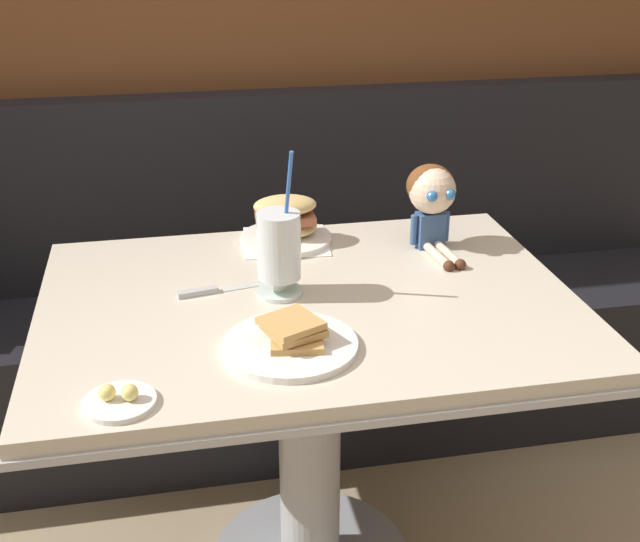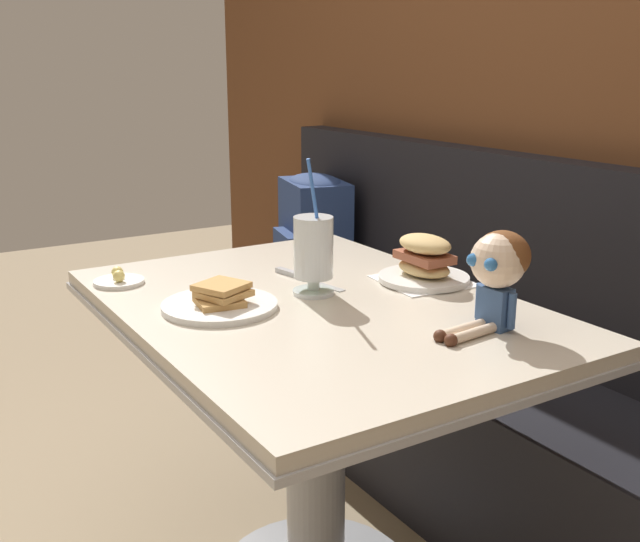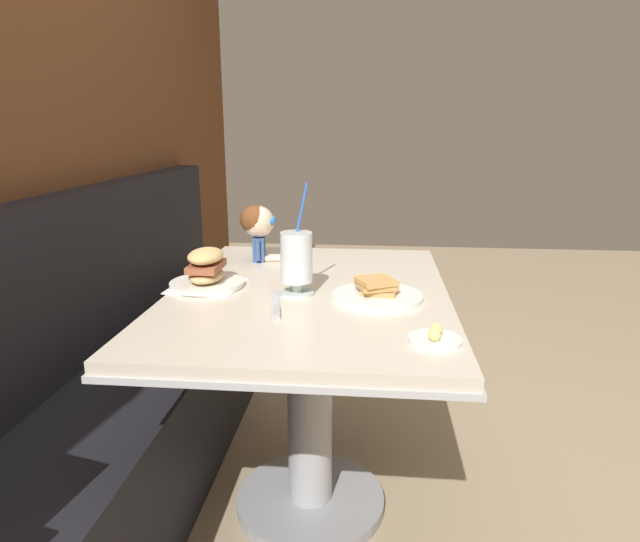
{
  "view_description": "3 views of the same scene",
  "coord_description": "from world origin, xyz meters",
  "px_view_note": "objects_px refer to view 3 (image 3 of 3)",
  "views": [
    {
      "loc": [
        -0.27,
        -1.29,
        1.49
      ],
      "look_at": [
        0.03,
        0.23,
        0.77
      ],
      "focal_mm": 45.35,
      "sensor_mm": 36.0,
      "label": 1
    },
    {
      "loc": [
        1.36,
        -0.65,
        1.26
      ],
      "look_at": [
        -0.03,
        0.21,
        0.8
      ],
      "focal_mm": 42.44,
      "sensor_mm": 36.0,
      "label": 2
    },
    {
      "loc": [
        -1.53,
        -0.0,
        1.21
      ],
      "look_at": [
        0.04,
        0.15,
        0.79
      ],
      "focal_mm": 30.91,
      "sensor_mm": 36.0,
      "label": 3
    }
  ],
  "objects_px": {
    "milkshake_glass": "(295,260)",
    "seated_doll": "(257,225)",
    "toast_plate": "(376,293)",
    "butter_knife": "(274,308)",
    "butter_saucer": "(433,338)",
    "sandwich_plate": "(205,271)"
  },
  "relations": [
    {
      "from": "seated_doll",
      "to": "butter_knife",
      "type": "bearing_deg",
      "value": -163.87
    },
    {
      "from": "butter_saucer",
      "to": "butter_knife",
      "type": "height_order",
      "value": "butter_saucer"
    },
    {
      "from": "butter_saucer",
      "to": "seated_doll",
      "type": "height_order",
      "value": "seated_doll"
    },
    {
      "from": "toast_plate",
      "to": "sandwich_plate",
      "type": "distance_m",
      "value": 0.51
    },
    {
      "from": "sandwich_plate",
      "to": "butter_knife",
      "type": "xyz_separation_m",
      "value": [
        -0.19,
        -0.24,
        -0.04
      ]
    },
    {
      "from": "toast_plate",
      "to": "milkshake_glass",
      "type": "bearing_deg",
      "value": 86.74
    },
    {
      "from": "sandwich_plate",
      "to": "butter_saucer",
      "type": "xyz_separation_m",
      "value": [
        -0.37,
        -0.63,
        -0.04
      ]
    },
    {
      "from": "toast_plate",
      "to": "seated_doll",
      "type": "bearing_deg",
      "value": 46.07
    },
    {
      "from": "sandwich_plate",
      "to": "seated_doll",
      "type": "bearing_deg",
      "value": -15.34
    },
    {
      "from": "sandwich_plate",
      "to": "butter_saucer",
      "type": "relative_size",
      "value": 1.83
    },
    {
      "from": "butter_saucer",
      "to": "toast_plate",
      "type": "bearing_deg",
      "value": 22.6
    },
    {
      "from": "toast_plate",
      "to": "sandwich_plate",
      "type": "bearing_deg",
      "value": 82.28
    },
    {
      "from": "butter_saucer",
      "to": "butter_knife",
      "type": "xyz_separation_m",
      "value": [
        0.18,
        0.39,
        -0.0
      ]
    },
    {
      "from": "milkshake_glass",
      "to": "seated_doll",
      "type": "height_order",
      "value": "milkshake_glass"
    },
    {
      "from": "toast_plate",
      "to": "seated_doll",
      "type": "height_order",
      "value": "seated_doll"
    },
    {
      "from": "toast_plate",
      "to": "seated_doll",
      "type": "xyz_separation_m",
      "value": [
        0.4,
        0.41,
        0.11
      ]
    },
    {
      "from": "butter_knife",
      "to": "butter_saucer",
      "type": "bearing_deg",
      "value": -114.97
    },
    {
      "from": "seated_doll",
      "to": "toast_plate",
      "type": "bearing_deg",
      "value": -133.93
    },
    {
      "from": "sandwich_plate",
      "to": "butter_saucer",
      "type": "bearing_deg",
      "value": -120.51
    },
    {
      "from": "butter_saucer",
      "to": "seated_doll",
      "type": "distance_m",
      "value": 0.89
    },
    {
      "from": "toast_plate",
      "to": "milkshake_glass",
      "type": "relative_size",
      "value": 0.8
    },
    {
      "from": "butter_knife",
      "to": "seated_doll",
      "type": "height_order",
      "value": "seated_doll"
    }
  ]
}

